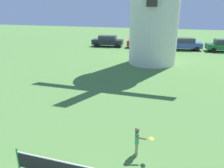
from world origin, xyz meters
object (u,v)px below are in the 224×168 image
at_px(player_far, 138,140).
at_px(parked_car_red, 143,42).
at_px(parked_car_black, 108,41).
at_px(parked_car_blue, 184,44).

height_order(player_far, parked_car_red, parked_car_red).
distance_m(player_far, parked_car_black, 25.18).
distance_m(player_far, parked_car_red, 24.08).
relative_size(parked_car_black, parked_car_blue, 0.98).
xyz_separation_m(parked_car_black, parked_car_red, (5.21, 0.24, 0.00)).
relative_size(parked_car_black, parked_car_red, 0.99).
bearing_deg(parked_car_black, parked_car_red, 2.66).
bearing_deg(player_far, parked_car_black, 110.76).
distance_m(player_far, parked_car_blue, 23.94).
height_order(player_far, parked_car_blue, parked_car_blue).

